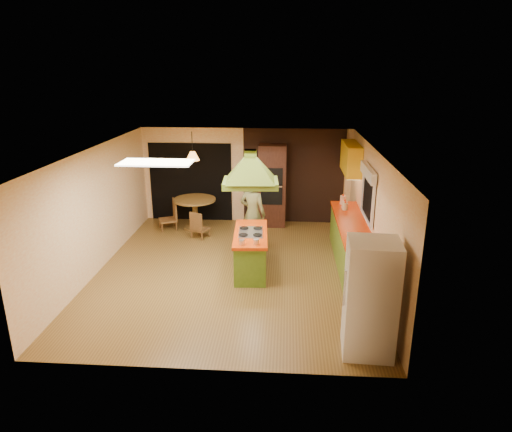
# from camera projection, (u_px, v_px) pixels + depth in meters

# --- Properties ---
(ground) EXTENTS (6.50, 6.50, 0.00)m
(ground) POSITION_uv_depth(u_px,v_px,m) (233.00, 270.00, 9.41)
(ground) COLOR brown
(ground) RESTS_ON ground
(room_walls) EXTENTS (5.50, 6.50, 6.50)m
(room_walls) POSITION_uv_depth(u_px,v_px,m) (232.00, 213.00, 9.02)
(room_walls) COLOR #FFE3B6
(room_walls) RESTS_ON ground
(ceiling_plane) EXTENTS (6.50, 6.50, 0.00)m
(ceiling_plane) POSITION_uv_depth(u_px,v_px,m) (231.00, 150.00, 8.63)
(ceiling_plane) COLOR silver
(ceiling_plane) RESTS_ON room_walls
(brick_panel) EXTENTS (2.64, 0.03, 2.50)m
(brick_panel) POSITION_uv_depth(u_px,v_px,m) (294.00, 176.00, 12.00)
(brick_panel) COLOR #381E14
(brick_panel) RESTS_ON ground
(nook_opening) EXTENTS (2.20, 0.03, 2.10)m
(nook_opening) POSITION_uv_depth(u_px,v_px,m) (191.00, 182.00, 12.24)
(nook_opening) COLOR black
(nook_opening) RESTS_ON ground
(right_counter) EXTENTS (0.62, 3.05, 0.92)m
(right_counter) POSITION_uv_depth(u_px,v_px,m) (350.00, 242.00, 9.67)
(right_counter) COLOR olive
(right_counter) RESTS_ON ground
(upper_cabinets) EXTENTS (0.34, 1.40, 0.70)m
(upper_cabinets) POSITION_uv_depth(u_px,v_px,m) (351.00, 158.00, 10.72)
(upper_cabinets) COLOR yellow
(upper_cabinets) RESTS_ON room_walls
(window_right) EXTENTS (0.12, 1.35, 1.06)m
(window_right) POSITION_uv_depth(u_px,v_px,m) (369.00, 185.00, 9.06)
(window_right) COLOR black
(window_right) RESTS_ON room_walls
(fluor_panel) EXTENTS (1.20, 0.60, 0.03)m
(fluor_panel) POSITION_uv_depth(u_px,v_px,m) (156.00, 163.00, 7.57)
(fluor_panel) COLOR white
(fluor_panel) RESTS_ON ceiling_plane
(kitchen_island) EXTENTS (0.75, 1.68, 0.85)m
(kitchen_island) POSITION_uv_depth(u_px,v_px,m) (251.00, 251.00, 9.28)
(kitchen_island) COLOR #578020
(kitchen_island) RESTS_ON ground
(range_hood) EXTENTS (1.11, 0.83, 0.80)m
(range_hood) POSITION_uv_depth(u_px,v_px,m) (250.00, 163.00, 8.71)
(range_hood) COLOR #5B721C
(range_hood) RESTS_ON ceiling_plane
(man) EXTENTS (0.73, 0.61, 1.69)m
(man) POSITION_uv_depth(u_px,v_px,m) (253.00, 214.00, 10.26)
(man) COLOR brown
(man) RESTS_ON ground
(refrigerator) EXTENTS (0.75, 0.71, 1.74)m
(refrigerator) POSITION_uv_depth(u_px,v_px,m) (370.00, 298.00, 6.48)
(refrigerator) COLOR white
(refrigerator) RESTS_ON ground
(wall_oven) EXTENTS (0.71, 0.61, 2.13)m
(wall_oven) POSITION_uv_depth(u_px,v_px,m) (272.00, 186.00, 11.82)
(wall_oven) COLOR #472216
(wall_oven) RESTS_ON ground
(dining_table) EXTENTS (1.07, 1.07, 0.80)m
(dining_table) POSITION_uv_depth(u_px,v_px,m) (195.00, 208.00, 11.68)
(dining_table) COLOR brown
(dining_table) RESTS_ON ground
(chair_left) EXTENTS (0.56, 0.56, 0.78)m
(chair_left) POSITION_uv_depth(u_px,v_px,m) (168.00, 215.00, 11.68)
(chair_left) COLOR brown
(chair_left) RESTS_ON ground
(chair_near) EXTENTS (0.50, 0.50, 0.68)m
(chair_near) POSITION_uv_depth(u_px,v_px,m) (200.00, 224.00, 11.12)
(chair_near) COLOR brown
(chair_near) RESTS_ON ground
(pendant_lamp) EXTENTS (0.42, 0.42, 0.22)m
(pendant_lamp) POSITION_uv_depth(u_px,v_px,m) (193.00, 156.00, 11.26)
(pendant_lamp) COLOR #FF9E3F
(pendant_lamp) RESTS_ON ceiling_plane
(canister_large) EXTENTS (0.17, 0.17, 0.20)m
(canister_large) POSITION_uv_depth(u_px,v_px,m) (343.00, 200.00, 10.71)
(canister_large) COLOR beige
(canister_large) RESTS_ON right_counter
(canister_medium) EXTENTS (0.14, 0.14, 0.17)m
(canister_medium) POSITION_uv_depth(u_px,v_px,m) (345.00, 205.00, 10.39)
(canister_medium) COLOR #FFE8CD
(canister_medium) RESTS_ON right_counter
(canister_small) EXTENTS (0.15, 0.15, 0.16)m
(canister_small) POSITION_uv_depth(u_px,v_px,m) (345.00, 207.00, 10.27)
(canister_small) COLOR beige
(canister_small) RESTS_ON right_counter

